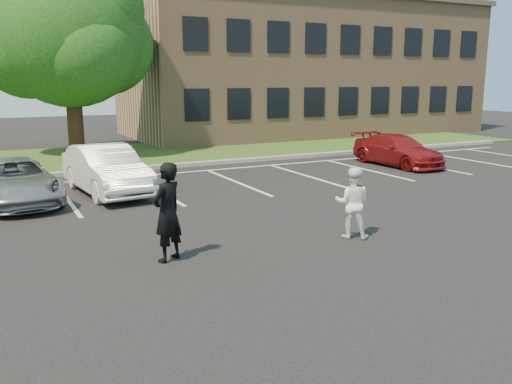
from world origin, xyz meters
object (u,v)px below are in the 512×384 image
Objects in this scene: man_black_suit at (167,212)px; tree at (71,35)px; man_white_shirt at (352,203)px; car_white_sedan at (106,170)px; car_silver_minivan at (14,181)px; car_red_compact at (398,150)px; office_building at (303,68)px.

tree is at bearing -124.46° from man_black_suit.
man_white_shirt is 8.26m from car_white_sedan.
man_white_shirt reaches higher than car_white_sedan.
car_white_sedan is at bearing -123.57° from man_black_suit.
car_silver_minivan is (-2.37, 6.79, -0.34)m from man_black_suit.
tree is 2.06× the size of car_red_compact.
tree reaches higher than car_silver_minivan.
car_silver_minivan reaches higher than car_red_compact.
tree is 15.00m from car_red_compact.
man_black_suit is 4.17m from man_white_shirt.
office_building is 4.94× the size of car_white_sedan.
man_black_suit is 1.23× the size of man_white_shirt.
office_building is 14.03× the size of man_white_shirt.
car_silver_minivan is 2.64m from car_white_sedan.
office_building is at bearing 35.31° from car_white_sedan.
man_white_shirt is 10.88m from car_red_compact.
office_building is 5.23× the size of car_red_compact.
man_white_shirt is at bearing -118.90° from office_building.
car_white_sedan is at bearing -2.41° from car_silver_minivan.
car_silver_minivan is at bearing 179.18° from car_red_compact.
man_black_suit is 0.43× the size of car_white_sedan.
office_building is 24.34m from man_white_shirt.
man_black_suit is at bearing -98.46° from car_white_sedan.
man_black_suit is at bearing -151.53° from car_red_compact.
man_black_suit is (-0.84, -15.95, -4.37)m from tree.
car_red_compact is (12.04, 7.15, -0.36)m from man_black_suit.
man_white_shirt is at bearing -53.28° from car_silver_minivan.
man_black_suit is (-15.81, -20.76, -3.18)m from office_building.
car_silver_minivan is 14.41m from car_red_compact.
man_black_suit is 0.46× the size of car_red_compact.
tree is 4.50× the size of man_black_suit.
man_white_shirt is 0.35× the size of car_silver_minivan.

